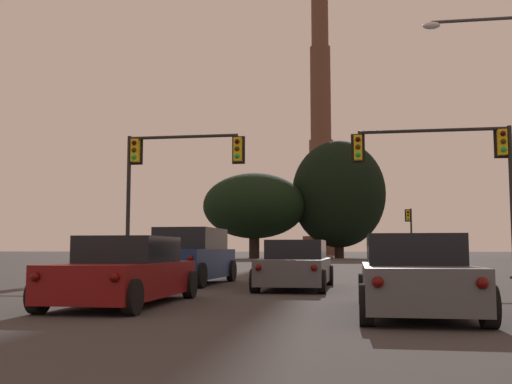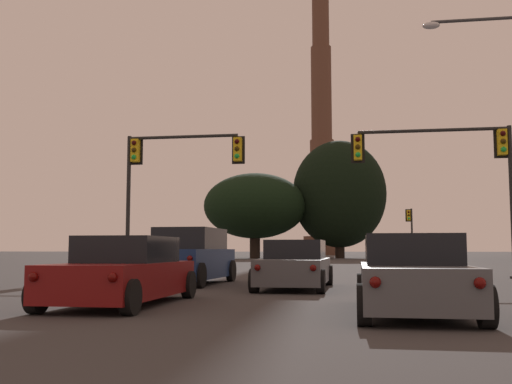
{
  "view_description": "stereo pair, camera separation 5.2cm",
  "coord_description": "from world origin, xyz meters",
  "px_view_note": "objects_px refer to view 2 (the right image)",
  "views": [
    {
      "loc": [
        1.82,
        -0.38,
        1.15
      ],
      "look_at": [
        -2.77,
        28.61,
        3.97
      ],
      "focal_mm": 42.0,
      "sensor_mm": 36.0,
      "label": 1
    },
    {
      "loc": [
        1.87,
        -0.37,
        1.15
      ],
      "look_at": [
        -2.77,
        28.61,
        3.97
      ],
      "focal_mm": 42.0,
      "sensor_mm": 36.0,
      "label": 2
    }
  ],
  "objects_px": {
    "suv_left_lane_front": "(190,257)",
    "traffic_light_overhead_left": "(166,168)",
    "sedan_left_lane_second": "(124,273)",
    "traffic_light_far_right": "(410,226)",
    "traffic_light_overhead_right": "(456,161)",
    "sedan_center_lane_front": "(295,266)",
    "smokestack": "(322,135)",
    "sedan_right_lane_second": "(412,276)"
  },
  "relations": [
    {
      "from": "suv_left_lane_front",
      "to": "traffic_light_overhead_left",
      "type": "xyz_separation_m",
      "value": [
        -2.87,
        6.19,
        3.91
      ]
    },
    {
      "from": "suv_left_lane_front",
      "to": "sedan_left_lane_second",
      "type": "bearing_deg",
      "value": -82.72
    },
    {
      "from": "suv_left_lane_front",
      "to": "traffic_light_overhead_left",
      "type": "distance_m",
      "value": 7.86
    },
    {
      "from": "traffic_light_far_right",
      "to": "traffic_light_overhead_right",
      "type": "height_order",
      "value": "traffic_light_overhead_right"
    },
    {
      "from": "traffic_light_overhead_left",
      "to": "sedan_center_lane_front",
      "type": "bearing_deg",
      "value": -50.39
    },
    {
      "from": "sedan_center_lane_front",
      "to": "traffic_light_far_right",
      "type": "xyz_separation_m",
      "value": [
        7.45,
        43.72,
        2.77
      ]
    },
    {
      "from": "traffic_light_overhead_left",
      "to": "traffic_light_overhead_right",
      "type": "height_order",
      "value": "traffic_light_overhead_left"
    },
    {
      "from": "sedan_center_lane_front",
      "to": "smokestack",
      "type": "xyz_separation_m",
      "value": [
        -4.16,
        104.49,
        23.98
      ]
    },
    {
      "from": "sedan_right_lane_second",
      "to": "traffic_light_overhead_left",
      "type": "height_order",
      "value": "traffic_light_overhead_left"
    },
    {
      "from": "sedan_center_lane_front",
      "to": "traffic_light_overhead_right",
      "type": "height_order",
      "value": "traffic_light_overhead_right"
    },
    {
      "from": "suv_left_lane_front",
      "to": "smokestack",
      "type": "height_order",
      "value": "smokestack"
    },
    {
      "from": "sedan_left_lane_second",
      "to": "traffic_light_overhead_right",
      "type": "relative_size",
      "value": 0.72
    },
    {
      "from": "sedan_right_lane_second",
      "to": "traffic_light_overhead_right",
      "type": "bearing_deg",
      "value": 77.75
    },
    {
      "from": "traffic_light_overhead_right",
      "to": "smokestack",
      "type": "distance_m",
      "value": 99.65
    },
    {
      "from": "smokestack",
      "to": "sedan_left_lane_second",
      "type": "bearing_deg",
      "value": -89.43
    },
    {
      "from": "sedan_left_lane_second",
      "to": "sedan_right_lane_second",
      "type": "bearing_deg",
      "value": -8.02
    },
    {
      "from": "traffic_light_overhead_left",
      "to": "smokestack",
      "type": "bearing_deg",
      "value": 88.58
    },
    {
      "from": "sedan_center_lane_front",
      "to": "traffic_light_overhead_left",
      "type": "bearing_deg",
      "value": 130.69
    },
    {
      "from": "sedan_center_lane_front",
      "to": "traffic_light_overhead_left",
      "type": "relative_size",
      "value": 0.75
    },
    {
      "from": "sedan_right_lane_second",
      "to": "suv_left_lane_front",
      "type": "relative_size",
      "value": 0.95
    },
    {
      "from": "sedan_right_lane_second",
      "to": "sedan_center_lane_front",
      "type": "bearing_deg",
      "value": 113.3
    },
    {
      "from": "sedan_left_lane_second",
      "to": "traffic_light_overhead_left",
      "type": "bearing_deg",
      "value": 104.35
    },
    {
      "from": "sedan_right_lane_second",
      "to": "suv_left_lane_front",
      "type": "bearing_deg",
      "value": 128.45
    },
    {
      "from": "sedan_left_lane_second",
      "to": "traffic_light_overhead_left",
      "type": "distance_m",
      "value": 14.65
    },
    {
      "from": "traffic_light_overhead_right",
      "to": "smokestack",
      "type": "xyz_separation_m",
      "value": [
        -10.04,
        97.12,
        19.91
      ]
    },
    {
      "from": "traffic_light_overhead_left",
      "to": "smokestack",
      "type": "height_order",
      "value": "smokestack"
    },
    {
      "from": "sedan_center_lane_front",
      "to": "traffic_light_overhead_left",
      "type": "distance_m",
      "value": 11.08
    },
    {
      "from": "sedan_left_lane_second",
      "to": "sedan_center_lane_front",
      "type": "relative_size",
      "value": 0.99
    },
    {
      "from": "suv_left_lane_front",
      "to": "traffic_light_overhead_right",
      "type": "height_order",
      "value": "traffic_light_overhead_right"
    },
    {
      "from": "traffic_light_far_right",
      "to": "traffic_light_overhead_left",
      "type": "relative_size",
      "value": 0.83
    },
    {
      "from": "traffic_light_far_right",
      "to": "traffic_light_overhead_left",
      "type": "bearing_deg",
      "value": -111.36
    },
    {
      "from": "traffic_light_overhead_left",
      "to": "traffic_light_overhead_right",
      "type": "bearing_deg",
      "value": -2.52
    },
    {
      "from": "sedan_right_lane_second",
      "to": "traffic_light_overhead_right",
      "type": "xyz_separation_m",
      "value": [
        3.15,
        13.88,
        4.06
      ]
    },
    {
      "from": "sedan_right_lane_second",
      "to": "traffic_light_overhead_left",
      "type": "bearing_deg",
      "value": 123.3
    },
    {
      "from": "traffic_light_far_right",
      "to": "traffic_light_overhead_left",
      "type": "height_order",
      "value": "traffic_light_overhead_left"
    },
    {
      "from": "traffic_light_overhead_left",
      "to": "traffic_light_overhead_right",
      "type": "relative_size",
      "value": 0.96
    },
    {
      "from": "sedan_right_lane_second",
      "to": "traffic_light_far_right",
      "type": "relative_size",
      "value": 0.9
    },
    {
      "from": "smokestack",
      "to": "suv_left_lane_front",
      "type": "bearing_deg",
      "value": -89.73
    },
    {
      "from": "sedan_left_lane_second",
      "to": "smokestack",
      "type": "bearing_deg",
      "value": 90.55
    },
    {
      "from": "traffic_light_far_right",
      "to": "traffic_light_overhead_right",
      "type": "bearing_deg",
      "value": -92.47
    },
    {
      "from": "traffic_light_far_right",
      "to": "traffic_light_overhead_right",
      "type": "xyz_separation_m",
      "value": [
        -1.57,
        -36.35,
        1.29
      ]
    },
    {
      "from": "traffic_light_far_right",
      "to": "sedan_left_lane_second",
      "type": "bearing_deg",
      "value": -102.01
    }
  ]
}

